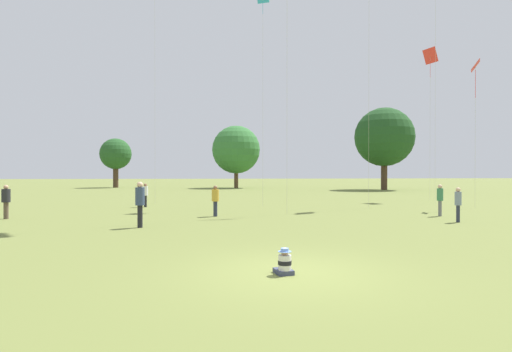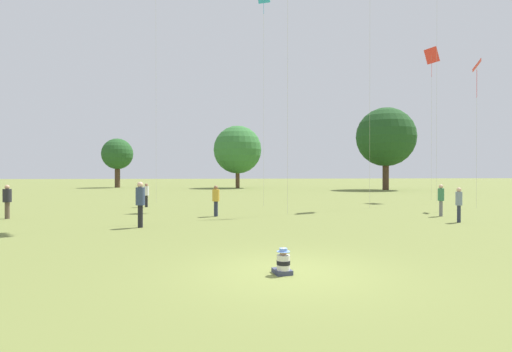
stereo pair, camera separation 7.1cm
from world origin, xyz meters
The scene contains 14 objects.
ground_plane centered at (0.00, 0.00, 0.00)m, with size 300.00×300.00×0.00m, color olive.
seated_toddler centered at (-0.21, -0.15, 0.24)m, with size 0.42×0.49×0.58m.
person_standing_1 centered at (9.96, 10.38, 0.98)m, with size 0.43×0.43×1.62m.
person_standing_2 centered at (-5.81, 17.84, 0.91)m, with size 0.45×0.45×1.54m.
person_standing_3 centered at (-1.44, 11.69, 0.93)m, with size 0.47×0.47×1.57m.
person_standing_4 centered at (9.28, 7.90, 0.95)m, with size 0.32×0.32×1.56m.
person_standing_5 centered at (-4.55, 7.88, 1.11)m, with size 0.47×0.47×1.85m.
person_standing_6 centered at (-11.44, 11.82, 0.97)m, with size 0.55×0.55×1.64m.
kite_1 centered at (16.37, 22.10, 11.56)m, with size 0.83×1.31×12.42m.
kite_4 centered at (1.81, 17.40, 13.04)m, with size 0.90×0.70×14.18m.
kite_5 centered at (14.87, 14.47, 8.55)m, with size 0.86×0.93×9.27m.
distant_tree_0 centered at (21.45, 41.52, 6.95)m, with size 7.74×7.74×10.85m.
distant_tree_1 centered at (-15.61, 54.31, 5.08)m, with size 4.70×4.70×7.50m.
distant_tree_2 centered at (2.51, 50.45, 5.68)m, with size 7.10×7.10×9.25m.
Camera 1 is at (-1.89, -8.65, 2.20)m, focal length 28.00 mm.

